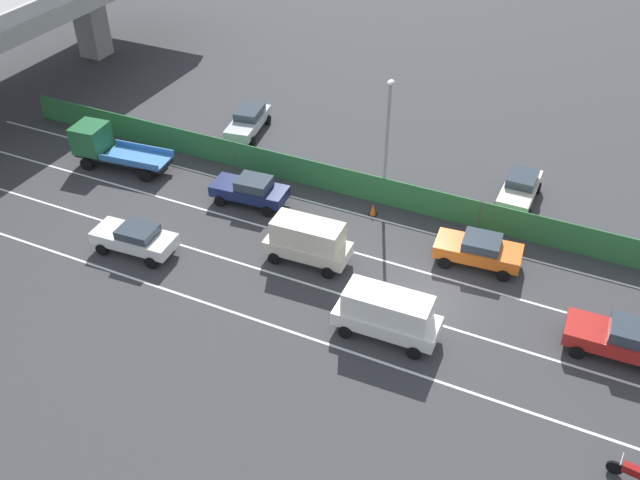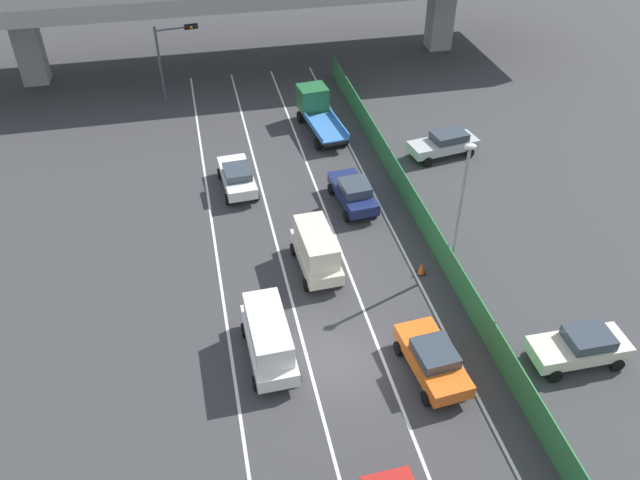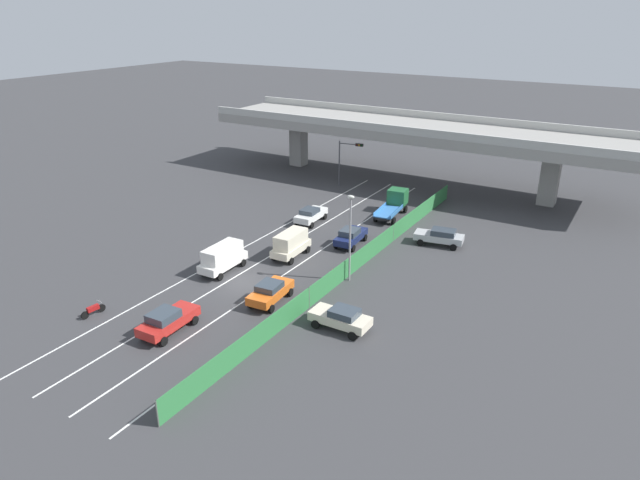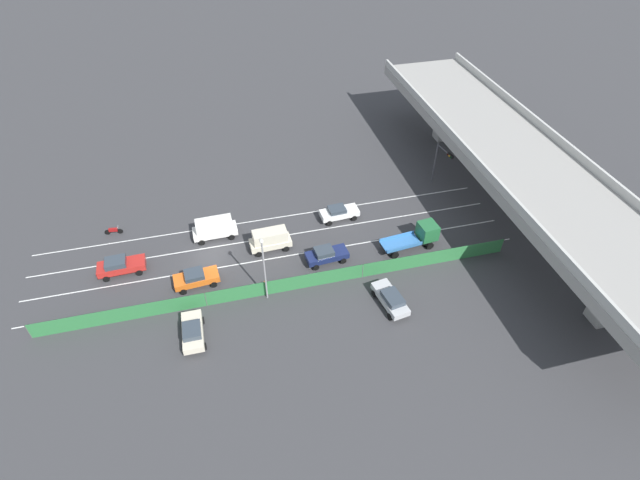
{
  "view_description": "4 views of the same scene",
  "coord_description": "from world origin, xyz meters",
  "px_view_note": "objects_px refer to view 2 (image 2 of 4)",
  "views": [
    {
      "loc": [
        -24.44,
        -5.68,
        22.16
      ],
      "look_at": [
        0.08,
        5.74,
        1.48
      ],
      "focal_mm": 38.59,
      "sensor_mm": 36.0,
      "label": 1
    },
    {
      "loc": [
        -5.22,
        -18.54,
        21.75
      ],
      "look_at": [
        0.5,
        7.6,
        0.89
      ],
      "focal_mm": 36.27,
      "sensor_mm": 36.0,
      "label": 2
    },
    {
      "loc": [
        26.46,
        -32.43,
        20.96
      ],
      "look_at": [
        1.77,
        8.62,
        1.2
      ],
      "focal_mm": 31.89,
      "sensor_mm": 36.0,
      "label": 3
    },
    {
      "loc": [
        38.21,
        2.14,
        34.81
      ],
      "look_at": [
        1.17,
        11.5,
        1.02
      ],
      "focal_mm": 27.32,
      "sensor_mm": 36.0,
      "label": 4
    }
  ],
  "objects_px": {
    "car_van_cream": "(316,249)",
    "street_lamp": "(462,198)",
    "parked_sedan_cream": "(581,346)",
    "car_taxi_orange": "(433,359)",
    "traffic_light": "(172,49)",
    "flatbed_truck_blue": "(317,109)",
    "parked_wagon_silver": "(444,143)",
    "car_sedan_navy": "(353,192)",
    "car_van_white": "(269,336)",
    "car_sedan_white": "(237,177)",
    "traffic_cone": "(421,269)"
  },
  "relations": [
    {
      "from": "car_van_cream",
      "to": "street_lamp",
      "type": "bearing_deg",
      "value": -12.66
    },
    {
      "from": "parked_sedan_cream",
      "to": "street_lamp",
      "type": "bearing_deg",
      "value": 113.96
    },
    {
      "from": "street_lamp",
      "to": "car_taxi_orange",
      "type": "bearing_deg",
      "value": -118.14
    },
    {
      "from": "traffic_light",
      "to": "street_lamp",
      "type": "distance_m",
      "value": 26.42
    },
    {
      "from": "car_taxi_orange",
      "to": "flatbed_truck_blue",
      "type": "distance_m",
      "value": 23.17
    },
    {
      "from": "parked_wagon_silver",
      "to": "traffic_light",
      "type": "height_order",
      "value": "traffic_light"
    },
    {
      "from": "car_sedan_navy",
      "to": "car_van_white",
      "type": "bearing_deg",
      "value": -121.73
    },
    {
      "from": "parked_wagon_silver",
      "to": "car_van_white",
      "type": "bearing_deg",
      "value": -132.83
    },
    {
      "from": "flatbed_truck_blue",
      "to": "street_lamp",
      "type": "bearing_deg",
      "value": -78.3
    },
    {
      "from": "car_sedan_white",
      "to": "traffic_cone",
      "type": "height_order",
      "value": "car_sedan_white"
    },
    {
      "from": "parked_sedan_cream",
      "to": "traffic_cone",
      "type": "bearing_deg",
      "value": 124.0
    },
    {
      "from": "flatbed_truck_blue",
      "to": "parked_wagon_silver",
      "type": "distance_m",
      "value": 9.31
    },
    {
      "from": "car_taxi_orange",
      "to": "street_lamp",
      "type": "height_order",
      "value": "street_lamp"
    },
    {
      "from": "car_sedan_navy",
      "to": "traffic_light",
      "type": "height_order",
      "value": "traffic_light"
    },
    {
      "from": "car_sedan_navy",
      "to": "car_sedan_white",
      "type": "height_order",
      "value": "car_sedan_navy"
    },
    {
      "from": "car_taxi_orange",
      "to": "car_van_cream",
      "type": "bearing_deg",
      "value": 113.18
    },
    {
      "from": "car_sedan_white",
      "to": "street_lamp",
      "type": "bearing_deg",
      "value": -44.99
    },
    {
      "from": "parked_wagon_silver",
      "to": "traffic_light",
      "type": "bearing_deg",
      "value": 143.87
    },
    {
      "from": "car_van_cream",
      "to": "street_lamp",
      "type": "distance_m",
      "value": 7.62
    },
    {
      "from": "car_van_white",
      "to": "parked_sedan_cream",
      "type": "relative_size",
      "value": 1.1
    },
    {
      "from": "car_taxi_orange",
      "to": "parked_sedan_cream",
      "type": "height_order",
      "value": "parked_sedan_cream"
    },
    {
      "from": "flatbed_truck_blue",
      "to": "traffic_light",
      "type": "bearing_deg",
      "value": 145.99
    },
    {
      "from": "car_van_white",
      "to": "parked_sedan_cream",
      "type": "distance_m",
      "value": 13.55
    },
    {
      "from": "car_van_white",
      "to": "parked_wagon_silver",
      "type": "xyz_separation_m",
      "value": [
        13.84,
        14.93,
        -0.4
      ]
    },
    {
      "from": "parked_wagon_silver",
      "to": "traffic_cone",
      "type": "relative_size",
      "value": 6.95
    },
    {
      "from": "car_van_cream",
      "to": "traffic_cone",
      "type": "bearing_deg",
      "value": -16.48
    },
    {
      "from": "traffic_light",
      "to": "traffic_cone",
      "type": "xyz_separation_m",
      "value": [
        11.19,
        -23.1,
        -3.68
      ]
    },
    {
      "from": "parked_sedan_cream",
      "to": "car_sedan_navy",
      "type": "bearing_deg",
      "value": 115.65
    },
    {
      "from": "parked_wagon_silver",
      "to": "car_sedan_white",
      "type": "bearing_deg",
      "value": -175.3
    },
    {
      "from": "car_van_cream",
      "to": "car_sedan_navy",
      "type": "bearing_deg",
      "value": 57.52
    },
    {
      "from": "car_sedan_white",
      "to": "car_taxi_orange",
      "type": "bearing_deg",
      "value": -68.27
    },
    {
      "from": "car_van_cream",
      "to": "car_van_white",
      "type": "bearing_deg",
      "value": -121.0
    },
    {
      "from": "parked_sedan_cream",
      "to": "traffic_cone",
      "type": "xyz_separation_m",
      "value": [
        -4.74,
        7.03,
        -0.58
      ]
    },
    {
      "from": "car_van_cream",
      "to": "parked_wagon_silver",
      "type": "xyz_separation_m",
      "value": [
        10.56,
        9.46,
        -0.4
      ]
    },
    {
      "from": "parked_sedan_cream",
      "to": "parked_wagon_silver",
      "type": "relative_size",
      "value": 0.91
    },
    {
      "from": "street_lamp",
      "to": "parked_wagon_silver",
      "type": "bearing_deg",
      "value": 71.0
    },
    {
      "from": "traffic_light",
      "to": "flatbed_truck_blue",
      "type": "bearing_deg",
      "value": -34.01
    },
    {
      "from": "car_taxi_orange",
      "to": "parked_wagon_silver",
      "type": "height_order",
      "value": "car_taxi_orange"
    },
    {
      "from": "car_taxi_orange",
      "to": "street_lamp",
      "type": "relative_size",
      "value": 0.6
    },
    {
      "from": "car_sedan_navy",
      "to": "parked_sedan_cream",
      "type": "height_order",
      "value": "car_sedan_navy"
    },
    {
      "from": "car_sedan_white",
      "to": "parked_sedan_cream",
      "type": "xyz_separation_m",
      "value": [
        12.99,
        -16.9,
        0.02
      ]
    },
    {
      "from": "car_van_cream",
      "to": "car_van_white",
      "type": "xyz_separation_m",
      "value": [
        -3.29,
        -5.47,
        -0.0
      ]
    },
    {
      "from": "car_sedan_white",
      "to": "car_van_cream",
      "type": "bearing_deg",
      "value": -69.66
    },
    {
      "from": "car_sedan_navy",
      "to": "traffic_light",
      "type": "relative_size",
      "value": 0.78
    },
    {
      "from": "car_van_cream",
      "to": "traffic_cone",
      "type": "distance_m",
      "value": 5.47
    },
    {
      "from": "car_van_cream",
      "to": "parked_sedan_cream",
      "type": "xyz_separation_m",
      "value": [
        9.9,
        -8.56,
        -0.4
      ]
    },
    {
      "from": "car_sedan_white",
      "to": "flatbed_truck_blue",
      "type": "bearing_deg",
      "value": 47.38
    },
    {
      "from": "car_van_white",
      "to": "street_lamp",
      "type": "relative_size",
      "value": 0.64
    },
    {
      "from": "car_van_white",
      "to": "car_sedan_white",
      "type": "bearing_deg",
      "value": 89.19
    },
    {
      "from": "parked_wagon_silver",
      "to": "street_lamp",
      "type": "relative_size",
      "value": 0.64
    }
  ]
}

